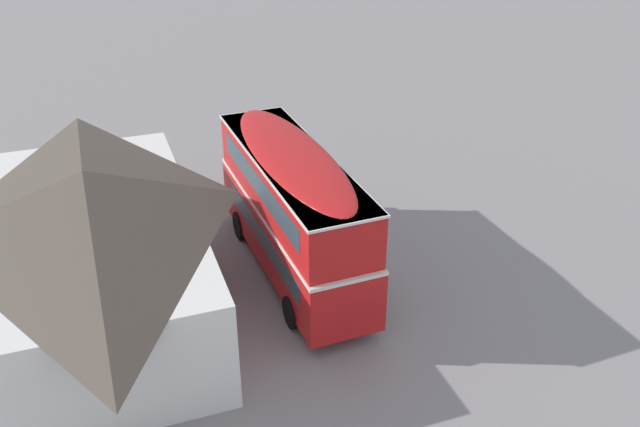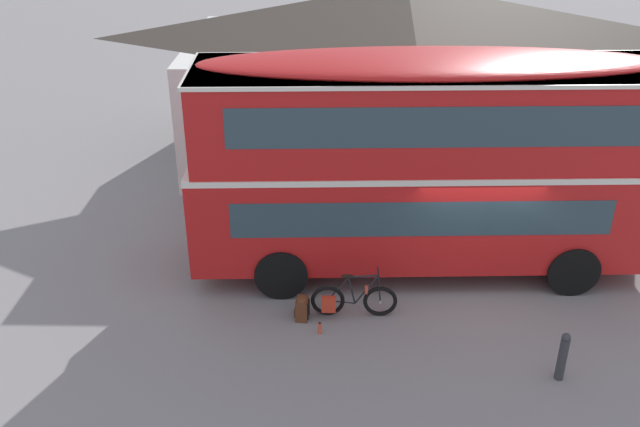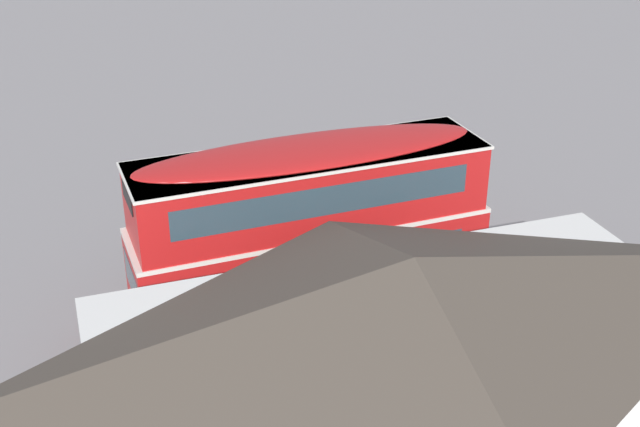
% 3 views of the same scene
% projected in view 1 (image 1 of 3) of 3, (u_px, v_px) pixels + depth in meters
% --- Properties ---
extents(ground_plane, '(120.00, 120.00, 0.00)m').
position_uv_depth(ground_plane, '(308.00, 253.00, 26.44)').
color(ground_plane, gray).
extents(double_decker_bus, '(9.83, 2.81, 4.79)m').
position_uv_depth(double_decker_bus, '(293.00, 207.00, 24.09)').
color(double_decker_bus, black).
rests_on(double_decker_bus, ground).
extents(touring_bicycle, '(1.73, 0.46, 1.01)m').
position_uv_depth(touring_bicycle, '(361.00, 274.00, 24.50)').
color(touring_bicycle, black).
rests_on(touring_bicycle, ground).
extents(backpack_on_ground, '(0.31, 0.34, 0.52)m').
position_uv_depth(backpack_on_ground, '(375.00, 291.00, 23.78)').
color(backpack_on_ground, '#592D19').
rests_on(backpack_on_ground, ground).
extents(water_bottle_red_squeeze, '(0.07, 0.07, 0.26)m').
position_uv_depth(water_bottle_red_squeeze, '(383.00, 286.00, 24.29)').
color(water_bottle_red_squeeze, '#D84C33').
rests_on(water_bottle_red_squeeze, ground).
extents(pub_building, '(12.88, 7.04, 5.07)m').
position_uv_depth(pub_building, '(95.00, 240.00, 22.24)').
color(pub_building, silver).
rests_on(pub_building, ground).
extents(kerb_bollard, '(0.16, 0.16, 0.97)m').
position_uv_depth(kerb_bollard, '(368.00, 216.00, 27.96)').
color(kerb_bollard, '#333338').
rests_on(kerb_bollard, ground).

